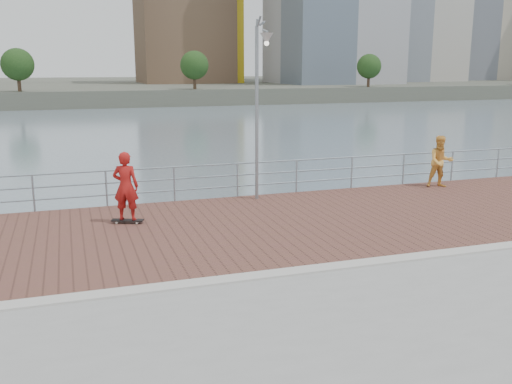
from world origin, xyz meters
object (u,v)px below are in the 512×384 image
object	(u,v)px
street_lamp	(261,78)
bystander	(441,162)
guardrail	(206,178)
skateboarder	(126,186)

from	to	relation	value
street_lamp	bystander	bearing A→B (deg)	0.67
guardrail	street_lamp	size ratio (longest dim) A/B	7.29
street_lamp	skateboarder	bearing A→B (deg)	-163.64
guardrail	bystander	xyz separation A→B (m)	(8.13, -0.81, 0.23)
skateboarder	street_lamp	bearing A→B (deg)	-142.66
skateboarder	bystander	size ratio (longest dim) A/B	1.04
guardrail	skateboarder	bearing A→B (deg)	-141.73
street_lamp	bystander	world-z (taller)	street_lamp
skateboarder	bystander	world-z (taller)	skateboarder
guardrail	skateboarder	world-z (taller)	skateboarder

